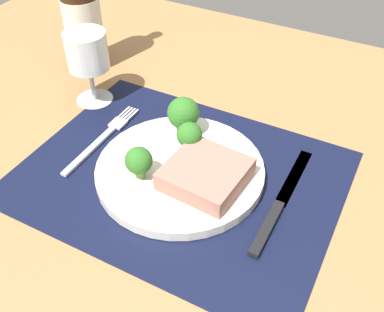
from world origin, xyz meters
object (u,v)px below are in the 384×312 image
(fork, at_px, (103,138))
(wine_glass, at_px, (87,55))
(wine_bottle, at_px, (81,10))
(steak, at_px, (206,174))
(plate, at_px, (180,171))
(knife, at_px, (278,206))

(fork, distance_m, wine_glass, 0.15)
(wine_bottle, distance_m, wine_glass, 0.13)
(steak, distance_m, fork, 0.20)
(steak, relative_size, wine_bottle, 0.32)
(fork, bearing_deg, plate, -2.57)
(steak, bearing_deg, fork, 173.35)
(plate, bearing_deg, steak, -10.94)
(knife, xyz_separation_m, wine_glass, (-0.39, 0.10, 0.09))
(plate, relative_size, wine_bottle, 0.76)
(wine_bottle, bearing_deg, knife, -22.22)
(wine_bottle, relative_size, wine_glass, 2.48)
(knife, bearing_deg, wine_bottle, 158.44)
(fork, bearing_deg, wine_glass, 135.79)
(plate, relative_size, steak, 2.37)
(fork, bearing_deg, wine_bottle, 134.86)
(plate, bearing_deg, wine_glass, 156.31)
(fork, distance_m, knife, 0.31)
(steak, distance_m, wine_bottle, 0.43)
(plate, xyz_separation_m, wine_bottle, (-0.32, 0.20, 0.11))
(steak, xyz_separation_m, wine_glass, (-0.28, 0.11, 0.06))
(fork, bearing_deg, knife, 1.08)
(wine_bottle, height_order, wine_glass, wine_bottle)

